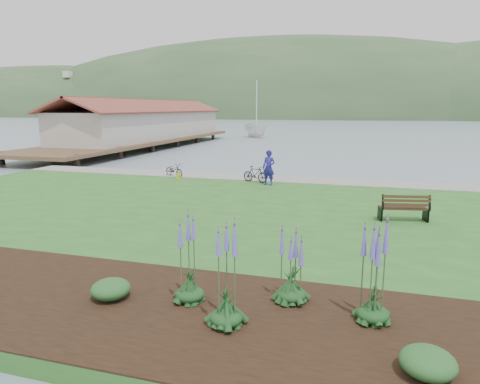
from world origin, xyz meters
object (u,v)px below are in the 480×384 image
object	(u,v)px
bicycle_a	(174,170)
sailboat	(256,138)
person	(269,165)
park_bench	(404,207)

from	to	relation	value
bicycle_a	sailboat	xyz separation A→B (m)	(-5.03, 39.69, -0.81)
person	bicycle_a	xyz separation A→B (m)	(-6.06, 1.17, -0.69)
park_bench	person	distance (m)	8.65
park_bench	sailboat	xyz separation A→B (m)	(-17.44, 46.69, -0.92)
person	bicycle_a	bearing A→B (deg)	179.76
bicycle_a	sailboat	distance (m)	40.02
person	bicycle_a	world-z (taller)	person
person	bicycle_a	size ratio (longest dim) A/B	1.41
park_bench	bicycle_a	size ratio (longest dim) A/B	1.14
park_bench	sailboat	world-z (taller)	sailboat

